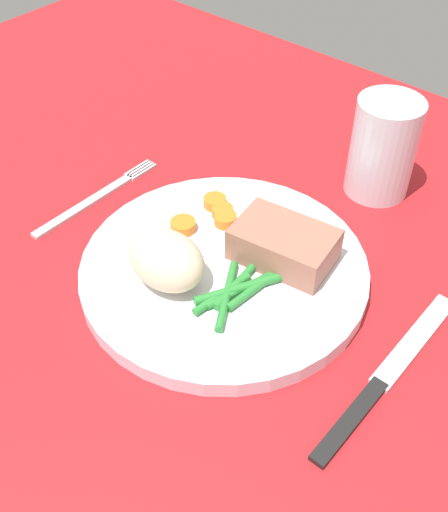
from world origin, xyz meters
TOP-DOWN VIEW (x-y plane):
  - dining_table at (0.00, 0.00)cm, footprint 120.00×90.00cm
  - dinner_plate at (2.43, 1.72)cm, footprint 26.21×26.21cm
  - meat_portion at (5.96, 5.85)cm, footprint 9.71×7.07cm
  - mashed_potatoes at (0.07, -3.00)cm, footprint 7.25×5.54cm
  - carrot_slices at (-2.71, 5.60)cm, footprint 4.82×7.08cm
  - green_beans at (5.64, -0.08)cm, footprint 4.97×9.57cm
  - fork at (-15.16, 1.46)cm, footprint 1.44×16.60cm
  - knife at (19.50, 1.43)cm, footprint 1.70×20.50cm
  - water_glass at (6.16, 22.29)cm, footprint 6.72×6.72cm

SIDE VIEW (x-z plane):
  - dining_table at x=0.00cm, z-range 0.00..2.00cm
  - knife at x=19.50cm, z-range 1.88..2.52cm
  - fork at x=-15.16cm, z-range 2.00..2.40cm
  - dinner_plate at x=2.43cm, z-range 2.00..3.60cm
  - green_beans at x=5.64cm, z-range 3.55..4.40cm
  - carrot_slices at x=-2.71cm, z-range 3.57..4.62cm
  - meat_portion at x=5.96cm, z-range 3.60..6.88cm
  - mashed_potatoes at x=0.07cm, z-range 3.60..8.44cm
  - water_glass at x=6.16cm, z-range 1.25..11.73cm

